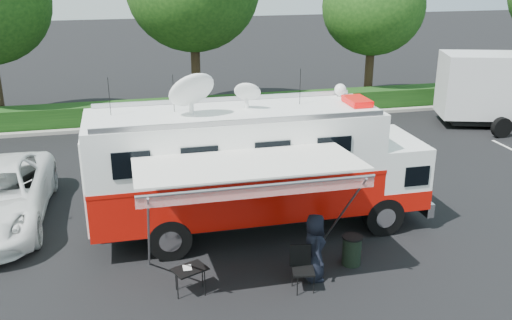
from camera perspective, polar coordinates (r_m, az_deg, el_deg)
The scene contains 9 objects.
ground_plane at distance 16.32m, azimuth 0.41°, elevation -6.87°, with size 120.00×120.00×0.00m, color black.
back_border at distance 27.57m, azimuth -3.79°, elevation 14.88°, with size 60.00×6.14×8.87m.
stall_lines at distance 18.90m, azimuth -3.24°, elevation -3.05°, with size 24.12×5.50×0.01m.
command_truck at distance 15.54m, azimuth 0.14°, elevation -0.62°, with size 9.26×2.55×4.45m.
awning at distance 12.62m, azimuth -0.71°, elevation -0.89°, with size 5.05×2.61×3.05m.
person at distance 14.05m, azimuth 5.74°, elevation -11.72°, with size 0.82×0.53×1.68m, color black.
folding_table at distance 13.25m, azimuth -6.65°, elevation -10.90°, with size 0.90×0.78×0.64m.
folding_chair at distance 13.39m, azimuth 4.60°, elevation -10.28°, with size 0.58×0.61×1.05m.
trash_bin at distance 14.59m, azimuth 9.56°, elevation -8.88°, with size 0.51×0.51×0.77m.
Camera 1 is at (-3.49, -14.17, 7.30)m, focal length 40.00 mm.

